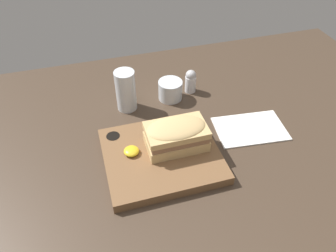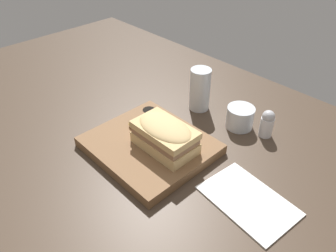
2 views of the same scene
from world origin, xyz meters
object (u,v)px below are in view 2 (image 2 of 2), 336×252
(serving_board, at_px, (150,145))
(wine_glass, at_px, (240,118))
(napkin, at_px, (248,200))
(water_glass, at_px, (200,92))
(sandwich, at_px, (165,135))
(salt_shaker, at_px, (267,123))

(serving_board, bearing_deg, wine_glass, 68.21)
(napkin, bearing_deg, water_glass, 148.30)
(sandwich, xyz_separation_m, salt_shaker, (0.13, 0.25, -0.03))
(serving_board, bearing_deg, salt_shaker, 56.95)
(sandwich, bearing_deg, water_glass, 111.29)
(sandwich, relative_size, wine_glass, 2.05)
(sandwich, relative_size, salt_shaker, 1.99)
(serving_board, height_order, napkin, serving_board)
(sandwich, xyz_separation_m, napkin, (0.23, 0.03, -0.06))
(serving_board, xyz_separation_m, water_glass, (-0.04, 0.24, 0.04))
(sandwich, bearing_deg, serving_board, -164.99)
(serving_board, bearing_deg, sandwich, 15.01)
(water_glass, bearing_deg, napkin, -31.70)
(napkin, relative_size, salt_shaker, 2.68)
(serving_board, distance_m, salt_shaker, 0.31)
(sandwich, bearing_deg, wine_glass, 77.02)
(sandwich, bearing_deg, napkin, 6.68)
(salt_shaker, bearing_deg, serving_board, -123.05)
(serving_board, xyz_separation_m, napkin, (0.28, 0.04, -0.01))
(water_glass, distance_m, napkin, 0.38)
(sandwich, height_order, wine_glass, sandwich)
(water_glass, xyz_separation_m, salt_shaker, (0.21, 0.03, -0.02))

